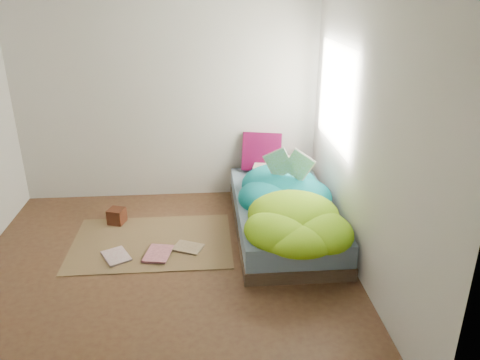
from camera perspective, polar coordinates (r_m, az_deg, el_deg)
name	(u,v)px	position (r m, az deg, el deg)	size (l,w,h in m)	color
ground	(163,273)	(4.40, -9.35, -11.07)	(3.50, 3.50, 0.00)	#46281B
room_walls	(152,95)	(3.76, -10.72, 10.10)	(3.54, 3.54, 2.62)	silver
bed	(283,215)	(4.98, 5.29, -4.32)	(1.00, 2.00, 0.34)	#39291F
duvet	(288,195)	(4.64, 5.88, -1.78)	(0.96, 1.84, 0.34)	#087E80
rug	(152,242)	(4.87, -10.67, -7.45)	(1.60, 1.10, 0.01)	brown
pillow_floral	(281,167)	(5.61, 5.01, 1.55)	(0.61, 0.38, 0.14)	silver
pillow_magenta	(262,152)	(5.63, 2.69, 3.46)	(0.46, 0.14, 0.46)	#540533
open_book	(289,155)	(4.81, 5.99, 3.00)	(0.43, 0.09, 0.26)	#3E8F2F
wooden_box	(117,216)	(5.29, -14.80, -4.26)	(0.16, 0.16, 0.16)	#3B1B0D
floor_book_a	(105,260)	(4.66, -16.12, -9.30)	(0.22, 0.30, 0.02)	beige
floor_book_b	(146,253)	(4.66, -11.36, -8.73)	(0.24, 0.32, 0.03)	pink
floor_book_c	(184,253)	(4.62, -6.90, -8.79)	(0.20, 0.28, 0.02)	tan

